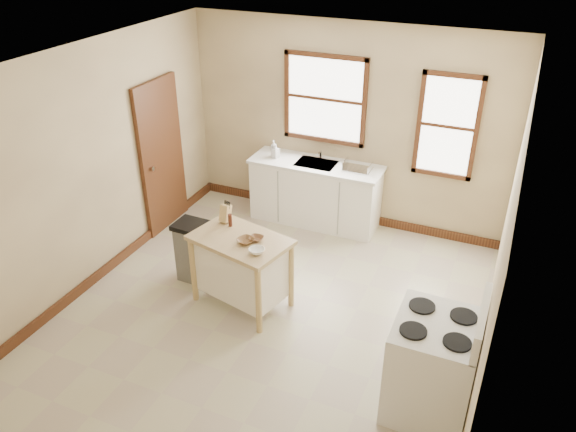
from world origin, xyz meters
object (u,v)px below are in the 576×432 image
Objects in this scene: trash_bin at (194,251)px; gas_stove at (434,355)px; bowl_c at (257,251)px; bowl_a at (246,241)px; dish_rack at (358,166)px; pepper_grinder at (230,220)px; soap_bottle_b at (275,151)px; bowl_b at (257,238)px; knife_block at (225,214)px; soap_bottle_a at (274,149)px; kitchen_island at (242,271)px.

trash_bin is 3.16m from gas_stove.
bowl_a is at bearing 144.66° from bowl_c.
dish_rack is at bearing 75.49° from bowl_a.
pepper_grinder is 0.41m from bowl_a.
soap_bottle_b is at bearing 106.31° from bowl_a.
bowl_b is 2.22m from gas_stove.
dish_rack is at bearing 55.30° from trash_bin.
knife_block is 0.12m from pepper_grinder.
gas_stove reaches higher than pepper_grinder.
soap_bottle_b is 2.41m from bowl_c.
trash_bin is (-0.44, -0.06, -0.58)m from knife_block.
bowl_b is 0.20× the size of trash_bin.
soap_bottle_b is 1.20× the size of bowl_c.
trash_bin is (-0.20, -1.89, -0.65)m from soap_bottle_a.
bowl_b is (0.50, -0.22, -0.08)m from knife_block.
soap_bottle_a is 0.31× the size of trash_bin.
pepper_grinder is at bearing -28.46° from knife_block.
pepper_grinder is 2.66m from gas_stove.
soap_bottle_b reaches higher than kitchen_island.
soap_bottle_a is 2.01m from trash_bin.
soap_bottle_a reaches higher than pepper_grinder.
pepper_grinder is at bearing -102.54° from soap_bottle_a.
kitchen_island is 7.08× the size of pepper_grinder.
soap_bottle_a is 2.25m from bowl_a.
bowl_a is at bearing -55.59° from soap_bottle_b.
gas_stove reaches higher than soap_bottle_b.
kitchen_island is at bearing 151.03° from bowl_a.
soap_bottle_b reaches higher than bowl_c.
bowl_c is at bearing -63.51° from bowl_b.
soap_bottle_a is 1.19× the size of soap_bottle_b.
pepper_grinder is at bearing 143.38° from bowl_c.
bowl_a is at bearing 163.35° from gas_stove.
bowl_a reaches higher than bowl_b.
bowl_a reaches higher than kitchen_island.
gas_stove reaches higher than kitchen_island.
knife_block is 1.33× the size of pepper_grinder.
pepper_grinder is (0.10, -0.07, -0.03)m from knife_block.
dish_rack is (1.22, 0.05, -0.07)m from soap_bottle_a.
gas_stove is at bearing -19.77° from pepper_grinder.
soap_bottle_b is 2.21m from kitchen_island.
pepper_grinder is (-0.89, -1.94, -0.02)m from dish_rack.
pepper_grinder is 0.99× the size of bowl_b.
soap_bottle_b is 1.19m from dish_rack.
dish_rack is 2.49× the size of bowl_b.
soap_bottle_b is 1.10× the size of bowl_a.
knife_block is at bearing 9.48° from trash_bin.
bowl_a is (0.32, -0.25, -0.05)m from pepper_grinder.
kitchen_island is 1.37× the size of trash_bin.
soap_bottle_b is at bearing 102.91° from knife_block.
bowl_b reaches higher than trash_bin.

